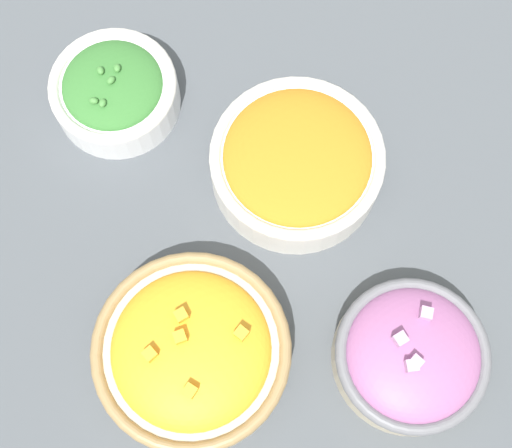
{
  "coord_description": "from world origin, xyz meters",
  "views": [
    {
      "loc": [
        0.17,
        -0.13,
        0.73
      ],
      "look_at": [
        0.0,
        0.0,
        0.03
      ],
      "focal_mm": 50.0,
      "sensor_mm": 36.0,
      "label": 1
    }
  ],
  "objects_px": {
    "bowl_carrots": "(297,162)",
    "bowl_broccoli": "(114,90)",
    "bowl_red_onion": "(411,355)",
    "bowl_squash": "(192,351)"
  },
  "relations": [
    {
      "from": "bowl_carrots",
      "to": "bowl_squash",
      "type": "distance_m",
      "value": 0.22
    },
    {
      "from": "bowl_red_onion",
      "to": "bowl_squash",
      "type": "relative_size",
      "value": 0.78
    },
    {
      "from": "bowl_carrots",
      "to": "bowl_broccoli",
      "type": "bearing_deg",
      "value": -150.94
    },
    {
      "from": "bowl_red_onion",
      "to": "bowl_squash",
      "type": "height_order",
      "value": "bowl_squash"
    },
    {
      "from": "bowl_red_onion",
      "to": "bowl_squash",
      "type": "xyz_separation_m",
      "value": [
        -0.13,
        -0.17,
        0.0
      ]
    },
    {
      "from": "bowl_red_onion",
      "to": "bowl_squash",
      "type": "bearing_deg",
      "value": -128.2
    },
    {
      "from": "bowl_carrots",
      "to": "bowl_squash",
      "type": "xyz_separation_m",
      "value": [
        0.09,
        -0.2,
        -0.01
      ]
    },
    {
      "from": "bowl_carrots",
      "to": "bowl_broccoli",
      "type": "relative_size",
      "value": 1.31
    },
    {
      "from": "bowl_broccoli",
      "to": "bowl_squash",
      "type": "distance_m",
      "value": 0.3
    },
    {
      "from": "bowl_broccoli",
      "to": "bowl_squash",
      "type": "relative_size",
      "value": 0.72
    }
  ]
}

